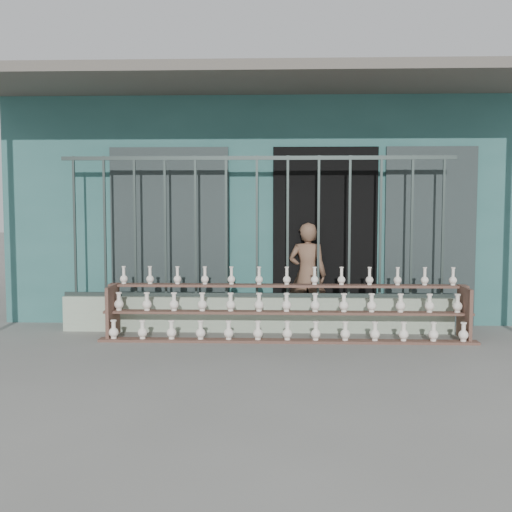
{
  "coord_description": "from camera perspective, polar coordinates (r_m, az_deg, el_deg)",
  "views": [
    {
      "loc": [
        0.3,
        -6.86,
        1.63
      ],
      "look_at": [
        0.0,
        1.0,
        1.0
      ],
      "focal_mm": 45.0,
      "sensor_mm": 36.0,
      "label": 1
    }
  ],
  "objects": [
    {
      "name": "security_fence",
      "position": [
        8.17,
        0.08,
        2.61
      ],
      "size": [
        5.0,
        0.04,
        1.8
      ],
      "color": "#283330",
      "rests_on": "parapet_wall"
    },
    {
      "name": "workshop_building",
      "position": [
        11.1,
        0.65,
        4.54
      ],
      "size": [
        7.4,
        6.6,
        3.21
      ],
      "color": "#2D5F5C",
      "rests_on": "ground"
    },
    {
      "name": "elderly_woman",
      "position": [
        8.61,
        4.59,
        -1.65
      ],
      "size": [
        0.56,
        0.42,
        1.39
      ],
      "primitive_type": "imported",
      "rotation": [
        0.0,
        0.0,
        2.97
      ],
      "color": "brown",
      "rests_on": "ground"
    },
    {
      "name": "parapet_wall",
      "position": [
        8.29,
        0.08,
        -5.18
      ],
      "size": [
        5.0,
        0.2,
        0.45
      ],
      "primitive_type": "cube",
      "color": "#A3B59B",
      "rests_on": "ground"
    },
    {
      "name": "shelf_rack",
      "position": [
        7.85,
        2.75,
        -4.72
      ],
      "size": [
        4.5,
        0.68,
        0.85
      ],
      "color": "brown",
      "rests_on": "ground"
    },
    {
      "name": "ground",
      "position": [
        7.06,
        -0.31,
        -8.77
      ],
      "size": [
        60.0,
        60.0,
        0.0
      ],
      "primitive_type": "plane",
      "color": "slate"
    }
  ]
}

